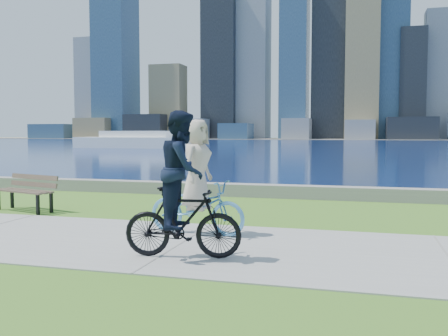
# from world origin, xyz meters

# --- Properties ---
(ground) EXTENTS (320.00, 320.00, 0.00)m
(ground) POSITION_xyz_m (0.00, 0.00, 0.00)
(ground) COLOR #3B6C1C
(ground) RESTS_ON ground
(concrete_path) EXTENTS (80.00, 3.50, 0.02)m
(concrete_path) POSITION_xyz_m (0.00, 0.00, 0.01)
(concrete_path) COLOR gray
(concrete_path) RESTS_ON ground
(seawall) EXTENTS (90.00, 0.50, 0.35)m
(seawall) POSITION_xyz_m (0.00, 6.20, 0.17)
(seawall) COLOR gray
(seawall) RESTS_ON ground
(bay_water) EXTENTS (320.00, 131.00, 0.01)m
(bay_water) POSITION_xyz_m (0.00, 72.00, 0.00)
(bay_water) COLOR #0B1D4B
(bay_water) RESTS_ON ground
(far_shore) EXTENTS (320.00, 30.00, 0.12)m
(far_shore) POSITION_xyz_m (0.00, 130.00, 0.06)
(far_shore) COLOR slate
(far_shore) RESTS_ON ground
(city_skyline) EXTENTS (176.38, 21.92, 76.00)m
(city_skyline) POSITION_xyz_m (-2.53, 129.69, 22.94)
(city_skyline) COLOR navy
(city_skyline) RESTS_ON ground
(ferry_near) EXTENTS (14.61, 4.17, 1.98)m
(ferry_near) POSITION_xyz_m (-22.37, 45.94, 0.82)
(ferry_near) COLOR white
(ferry_near) RESTS_ON ground
(park_bench) EXTENTS (1.68, 0.96, 0.82)m
(park_bench) POSITION_xyz_m (-4.61, 2.36, 0.50)
(park_bench) COLOR black
(park_bench) RESTS_ON ground
(cyclist_woman) EXTENTS (0.86, 1.87, 2.00)m
(cyclist_woman) POSITION_xyz_m (0.00, 0.83, 0.76)
(cyclist_woman) COLOR #5BA5DE
(cyclist_woman) RESTS_ON ground
(cyclist_man) EXTENTS (0.72, 1.73, 2.08)m
(cyclist_man) POSITION_xyz_m (0.34, -0.81, 0.90)
(cyclist_man) COLOR black
(cyclist_man) RESTS_ON ground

